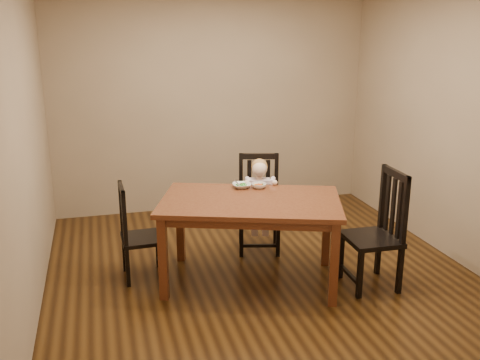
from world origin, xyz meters
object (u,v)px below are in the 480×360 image
object	(u,v)px
chair_left	(137,234)
bowl_veg	(259,186)
toddler	(259,195)
bowl_peas	(242,186)
chair_right	(377,232)
chair_child	(259,205)
dining_table	(250,209)

from	to	relation	value
chair_left	bowl_veg	size ratio (longest dim) A/B	6.26
toddler	chair_left	bearing A→B (deg)	28.33
bowl_peas	bowl_veg	xyz separation A→B (m)	(0.16, -0.05, 0.00)
toddler	chair_right	bearing A→B (deg)	141.43
chair_left	chair_right	size ratio (longest dim) A/B	0.84
toddler	bowl_veg	distance (m)	0.43
chair_right	chair_left	bearing A→B (deg)	72.57
chair_child	chair_left	distance (m)	1.36
toddler	dining_table	bearing A→B (deg)	80.93
dining_table	bowl_peas	xyz separation A→B (m)	(0.02, 0.37, 0.11)
bowl_peas	chair_right	bearing A→B (deg)	-34.96
chair_right	bowl_veg	bearing A→B (deg)	54.39
toddler	bowl_peas	xyz separation A→B (m)	(-0.27, -0.30, 0.21)
chair_child	bowl_veg	world-z (taller)	chair_child
chair_left	bowl_veg	bearing A→B (deg)	86.53
toddler	bowl_veg	xyz separation A→B (m)	(-0.11, -0.35, 0.21)
dining_table	chair_right	distance (m)	1.16
chair_left	bowl_peas	distance (m)	1.09
chair_right	bowl_peas	distance (m)	1.33
chair_left	toddler	size ratio (longest dim) A/B	1.81
chair_child	toddler	xyz separation A→B (m)	(-0.01, -0.05, 0.13)
chair_child	chair_right	distance (m)	1.34
dining_table	chair_left	world-z (taller)	chair_left
chair_left	bowl_peas	size ratio (longest dim) A/B	5.21
chair_right	toddler	size ratio (longest dim) A/B	2.15
chair_child	chair_left	bearing A→B (deg)	30.23
chair_child	bowl_peas	world-z (taller)	chair_child
chair_child	bowl_peas	distance (m)	0.57
bowl_peas	bowl_veg	bearing A→B (deg)	-17.80
toddler	bowl_peas	world-z (taller)	toddler
chair_child	bowl_peas	xyz separation A→B (m)	(-0.29, -0.35, 0.34)
chair_child	chair_right	xyz separation A→B (m)	(0.78, -1.10, 0.04)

